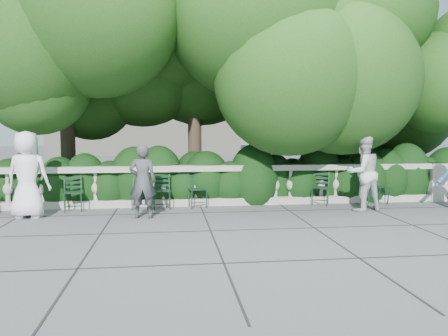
{
  "coord_description": "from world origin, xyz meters",
  "views": [
    {
      "loc": [
        -1.24,
        -8.96,
        1.88
      ],
      "look_at": [
        0.0,
        1.0,
        1.0
      ],
      "focal_mm": 35.0,
      "sensor_mm": 36.0,
      "label": 1
    }
  ],
  "objects": [
    {
      "name": "person_casual_man",
      "position": [
        3.2,
        0.62,
        0.89
      ],
      "size": [
        0.99,
        0.84,
        1.79
      ],
      "primitive_type": "imported",
      "rotation": [
        0.0,
        0.0,
        3.35
      ],
      "color": "silver",
      "rests_on": "ground"
    },
    {
      "name": "tree_canopy",
      "position": [
        0.69,
        3.19,
        3.96
      ],
      "size": [
        15.04,
        6.52,
        6.78
      ],
      "color": "#3F3023",
      "rests_on": "ground"
    },
    {
      "name": "person_businessman",
      "position": [
        -4.25,
        0.7,
        0.93
      ],
      "size": [
        0.99,
        0.73,
        1.86
      ],
      "primitive_type": "imported",
      "rotation": [
        0.0,
        0.0,
        2.98
      ],
      "color": "white",
      "rests_on": "ground"
    },
    {
      "name": "chair_a",
      "position": [
        -3.44,
        1.19,
        0.0
      ],
      "size": [
        0.52,
        0.55,
        0.84
      ],
      "primitive_type": null,
      "rotation": [
        0.0,
        0.0,
        0.19
      ],
      "color": "black",
      "rests_on": "ground"
    },
    {
      "name": "chair_d",
      "position": [
        -0.56,
        1.35,
        0.0
      ],
      "size": [
        0.51,
        0.54,
        0.84
      ],
      "primitive_type": null,
      "rotation": [
        0.0,
        0.0,
        0.16
      ],
      "color": "black",
      "rests_on": "ground"
    },
    {
      "name": "chair_b",
      "position": [
        -1.43,
        1.23,
        0.0
      ],
      "size": [
        0.46,
        0.5,
        0.84
      ],
      "primitive_type": null,
      "rotation": [
        0.0,
        0.0,
        0.05
      ],
      "color": "black",
      "rests_on": "ground"
    },
    {
      "name": "chair_e",
      "position": [
        2.42,
        1.33,
        0.0
      ],
      "size": [
        0.6,
        0.62,
        0.84
      ],
      "primitive_type": null,
      "rotation": [
        0.0,
        0.0,
        -0.44
      ],
      "color": "black",
      "rests_on": "ground"
    },
    {
      "name": "chair_f",
      "position": [
        4.04,
        1.28,
        0.0
      ],
      "size": [
        0.6,
        0.62,
        0.84
      ],
      "primitive_type": null,
      "rotation": [
        0.0,
        0.0,
        0.42
      ],
      "color": "black",
      "rests_on": "ground"
    },
    {
      "name": "balustrade",
      "position": [
        0.0,
        1.8,
        0.49
      ],
      "size": [
        12.0,
        0.44,
        1.0
      ],
      "color": "#9E998E",
      "rests_on": "ground"
    },
    {
      "name": "ground",
      "position": [
        0.0,
        0.0,
        0.0
      ],
      "size": [
        90.0,
        90.0,
        0.0
      ],
      "primitive_type": "plane",
      "color": "#505258",
      "rests_on": "ground"
    },
    {
      "name": "chair_c",
      "position": [
        -1.95,
        1.3,
        0.0
      ],
      "size": [
        0.46,
        0.5,
        0.84
      ],
      "primitive_type": null,
      "rotation": [
        0.0,
        0.0,
        -0.05
      ],
      "color": "black",
      "rests_on": "ground"
    },
    {
      "name": "shrub_hedge",
      "position": [
        0.0,
        3.0,
        0.0
      ],
      "size": [
        15.0,
        2.6,
        1.7
      ],
      "primitive_type": null,
      "color": "black",
      "rests_on": "ground"
    },
    {
      "name": "person_woman_grey",
      "position": [
        -1.82,
        0.38,
        0.79
      ],
      "size": [
        0.61,
        0.43,
        1.58
      ],
      "primitive_type": "imported",
      "rotation": [
        0.0,
        0.0,
        3.04
      ],
      "color": "#3B3C3F",
      "rests_on": "ground"
    }
  ]
}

